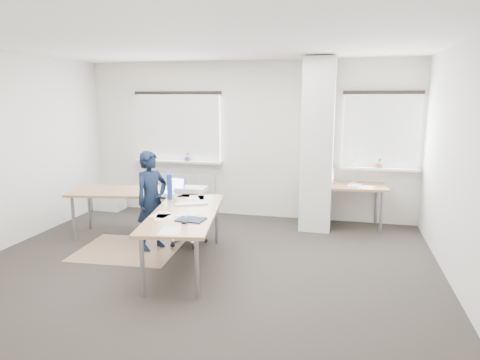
% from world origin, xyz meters
% --- Properties ---
extents(ground, '(6.00, 6.00, 0.00)m').
position_xyz_m(ground, '(0.00, 0.00, 0.00)').
color(ground, '#292621').
rests_on(ground, ground).
extents(room_shell, '(6.04, 5.04, 2.82)m').
position_xyz_m(room_shell, '(0.18, 0.45, 1.75)').
color(room_shell, silver).
rests_on(room_shell, ground).
extents(floor_mat, '(1.48, 1.28, 0.01)m').
position_xyz_m(floor_mat, '(-1.23, 0.26, 0.00)').
color(floor_mat, '#916D4F').
rests_on(floor_mat, ground).
extents(white_crate, '(0.53, 0.37, 0.32)m').
position_xyz_m(white_crate, '(-2.69, 2.25, 0.16)').
color(white_crate, white).
rests_on(white_crate, ground).
extents(desk_main, '(2.82, 2.63, 0.96)m').
position_xyz_m(desk_main, '(-0.77, 0.42, 0.69)').
color(desk_main, olive).
rests_on(desk_main, ground).
extents(desk_side, '(1.46, 0.82, 1.22)m').
position_xyz_m(desk_side, '(1.73, 2.16, 0.69)').
color(desk_side, olive).
rests_on(desk_side, ground).
extents(task_chair, '(0.64, 0.62, 1.09)m').
position_xyz_m(task_chair, '(-0.54, 0.71, 0.30)').
color(task_chair, navy).
rests_on(task_chair, ground).
extents(person, '(0.54, 0.62, 1.43)m').
position_xyz_m(person, '(-0.91, 0.40, 0.71)').
color(person, black).
rests_on(person, ground).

